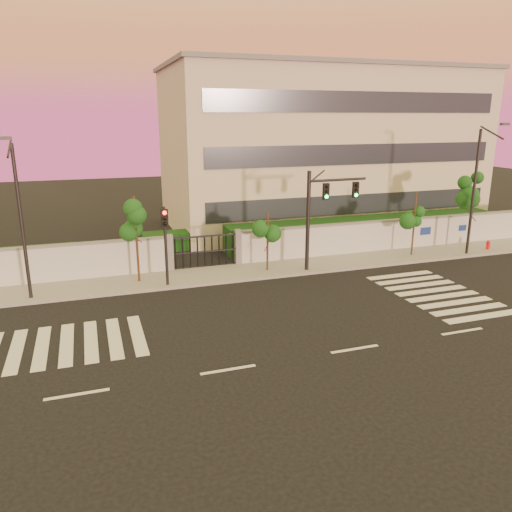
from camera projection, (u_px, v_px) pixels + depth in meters
name	position (u px, v px, depth m)	size (l,w,h in m)	color
ground	(355.00, 349.00, 18.97)	(120.00, 120.00, 0.00)	black
sidewalk	(263.00, 270.00, 28.53)	(60.00, 3.00, 0.15)	gray
perimeter_wall	(256.00, 247.00, 29.66)	(60.00, 0.36, 2.20)	silver
hedge_row	(258.00, 239.00, 32.55)	(41.00, 4.25, 1.80)	#103613
institutional_building	(320.00, 147.00, 40.15)	(24.40, 12.40, 12.25)	beige
road_markings	(280.00, 318.00, 21.91)	(57.00, 7.62, 0.02)	silver
street_tree_c	(136.00, 220.00, 25.53)	(1.56, 1.24, 4.66)	#382314
street_tree_d	(268.00, 228.00, 27.66)	(1.36, 1.09, 3.47)	#382314
street_tree_e	(415.00, 210.00, 30.65)	(1.38, 1.10, 4.10)	#382314
street_tree_f	(474.00, 193.00, 31.76)	(1.60, 1.28, 5.21)	#382314
traffic_signal_main	(320.00, 209.00, 27.65)	(3.62, 0.40, 5.72)	black
traffic_signal_secondary	(165.00, 237.00, 25.13)	(0.33, 0.33, 4.23)	black
streetlight_west	(20.00, 215.00, 22.74)	(0.46, 1.87, 7.76)	black
streetlight_east	(476.00, 186.00, 30.44)	(0.49, 1.97, 8.21)	black
fire_hydrant	(488.00, 246.00, 32.66)	(0.29, 0.27, 0.74)	red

